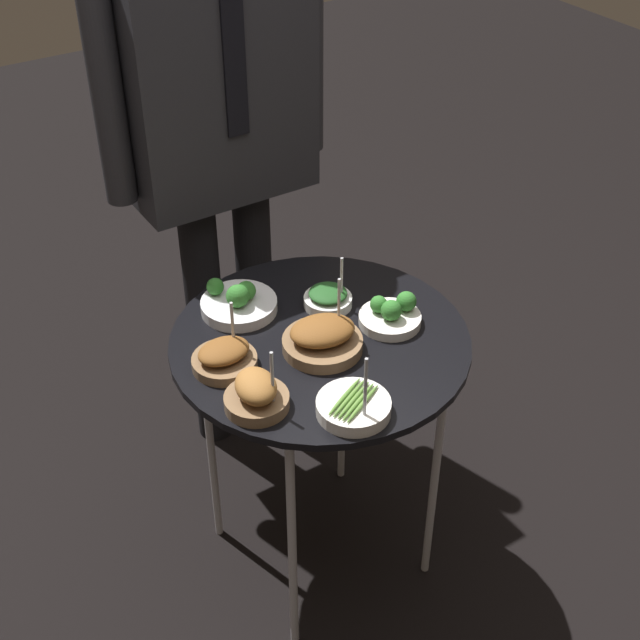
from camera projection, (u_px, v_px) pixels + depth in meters
ground_plane at (320, 550)px, 2.42m from camera, size 8.00×8.00×0.00m
serving_cart at (320, 357)px, 2.01m from camera, size 0.67×0.67×0.73m
bowl_broccoli_center at (238, 302)px, 2.05m from camera, size 0.18×0.18×0.08m
bowl_asparagus_back_right at (354, 406)px, 1.77m from camera, size 0.15×0.15×0.17m
bowl_spinach_mid_right at (328, 298)px, 2.06m from camera, size 0.11×0.11×0.13m
bowl_broccoli_near_rim at (391, 314)px, 2.01m from camera, size 0.14×0.14×0.07m
bowl_roast_mid_left at (323, 338)px, 1.93m from camera, size 0.18×0.18×0.16m
bowl_roast_front_left at (224, 357)px, 1.88m from camera, size 0.14×0.14×0.14m
bowl_roast_far_rim at (256, 394)px, 1.78m from camera, size 0.13×0.13×0.15m
waiter_figure at (216, 105)px, 2.19m from camera, size 0.62×0.23×1.67m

